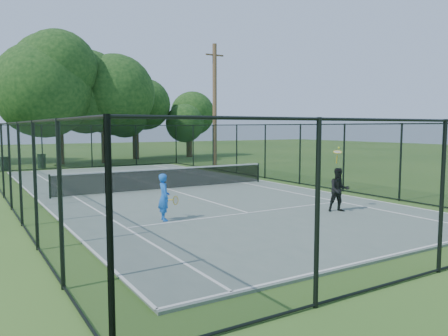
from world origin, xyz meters
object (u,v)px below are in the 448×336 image
player_blue (164,197)px  trash_bin_right (42,161)px  trash_bin_left (5,164)px  utility_pole (215,105)px  player_black (339,190)px  tennis_net (168,178)px

player_blue → trash_bin_right: bearing=90.9°
trash_bin_left → utility_pole: utility_pole is taller
trash_bin_left → utility_pole: (13.12, -4.64, 3.92)m
utility_pole → player_black: bearing=-106.5°
trash_bin_right → player_black: (5.82, -22.01, 0.29)m
trash_bin_right → player_blue: size_ratio=0.70×
utility_pole → player_blue: size_ratio=6.12×
tennis_net → trash_bin_left: size_ratio=11.08×
player_blue → player_black: 5.75m
trash_bin_right → utility_pole: 12.62m
player_black → utility_pole: bearing=73.5°
player_blue → trash_bin_left: bearing=97.7°
trash_bin_right → utility_pole: utility_pole is taller
player_blue → tennis_net: bearing=65.1°
trash_bin_right → trash_bin_left: bearing=-165.0°
utility_pole → player_black: size_ratio=4.10×
trash_bin_left → player_black: 22.89m
player_blue → player_black: player_black is taller
utility_pole → player_blue: 18.68m
utility_pole → player_black: 17.83m
trash_bin_right → player_blue: 20.31m
tennis_net → utility_pole: size_ratio=1.17×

